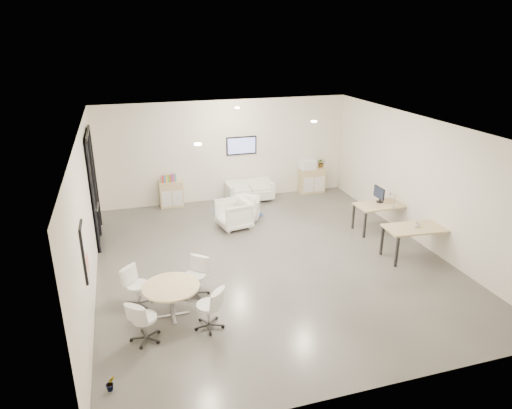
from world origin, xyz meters
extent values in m
cube|color=#4C4945|center=(0.00, 0.00, -0.40)|extent=(8.00, 9.00, 0.80)
cube|color=white|center=(0.00, 0.00, 3.60)|extent=(8.00, 9.00, 0.80)
cube|color=silver|center=(0.00, 4.90, 1.60)|extent=(8.00, 0.80, 3.20)
cube|color=silver|center=(0.00, -4.90, 1.60)|extent=(8.00, 0.80, 3.20)
cube|color=silver|center=(-4.40, 0.00, 1.60)|extent=(0.80, 9.00, 3.20)
cube|color=silver|center=(4.40, 0.00, 1.60)|extent=(0.80, 9.00, 3.20)
cube|color=black|center=(-3.96, 2.50, 1.43)|extent=(0.02, 1.90, 2.85)
cube|color=black|center=(-3.94, 2.50, 2.81)|extent=(0.06, 1.90, 0.08)
cube|color=black|center=(-3.94, 1.59, 1.43)|extent=(0.06, 0.08, 2.85)
cube|color=black|center=(-3.94, 3.41, 1.43)|extent=(0.06, 0.08, 2.85)
cube|color=black|center=(-3.94, 2.65, 1.43)|extent=(0.06, 0.07, 2.85)
cube|color=#B2B2B7|center=(-3.90, 2.05, 1.05)|extent=(0.04, 0.60, 0.05)
cube|color=black|center=(-3.98, -1.60, 1.55)|extent=(0.04, 0.54, 1.04)
cube|color=white|center=(-3.95, -1.60, 1.55)|extent=(0.01, 0.46, 0.96)
cube|color=#EA725C|center=(-3.95, -1.60, 1.35)|extent=(0.01, 0.32, 0.30)
cube|color=black|center=(0.50, 4.46, 1.75)|extent=(0.98, 0.05, 0.58)
cube|color=#8E9DF5|center=(0.50, 4.44, 1.75)|extent=(0.90, 0.01, 0.50)
cylinder|color=#FFEAC6|center=(-1.80, -1.00, 3.18)|extent=(0.14, 0.14, 0.03)
cylinder|color=#FFEAC6|center=(1.20, 0.50, 3.18)|extent=(0.14, 0.14, 0.03)
cylinder|color=#FFEAC6|center=(0.00, 3.00, 3.18)|extent=(0.14, 0.14, 0.03)
cube|color=tan|center=(-1.83, 4.29, 0.41)|extent=(0.72, 0.36, 0.81)
cube|color=silver|center=(-1.99, 4.10, 0.32)|extent=(0.30, 0.02, 0.49)
cube|color=silver|center=(-1.66, 4.10, 0.32)|extent=(0.30, 0.02, 0.49)
cube|color=tan|center=(2.90, 4.27, 0.43)|extent=(0.86, 0.40, 0.86)
cube|color=silver|center=(2.71, 4.06, 0.34)|extent=(0.36, 0.02, 0.51)
cube|color=silver|center=(3.10, 4.06, 0.34)|extent=(0.36, 0.02, 0.51)
cube|color=red|center=(-2.05, 4.29, 0.92)|extent=(0.04, 0.14, 0.22)
cube|color=#337FCC|center=(-2.00, 4.29, 0.92)|extent=(0.05, 0.14, 0.22)
cube|color=gold|center=(-1.94, 4.29, 0.92)|extent=(0.04, 0.14, 0.22)
cube|color=#4CB24C|center=(-1.89, 4.29, 0.92)|extent=(0.04, 0.14, 0.22)
cube|color=#CC6619|center=(-1.83, 4.29, 0.92)|extent=(0.04, 0.14, 0.22)
cube|color=purple|center=(-1.78, 4.29, 0.92)|extent=(0.04, 0.14, 0.22)
cube|color=#E54C7F|center=(-1.73, 4.29, 0.92)|extent=(0.04, 0.14, 0.22)
cube|color=teal|center=(-1.67, 4.29, 0.92)|extent=(0.04, 0.14, 0.22)
cube|color=white|center=(2.71, 4.27, 1.01)|extent=(0.55, 0.48, 0.30)
cube|color=white|center=(2.71, 4.27, 1.18)|extent=(0.41, 0.36, 0.06)
cube|color=white|center=(0.66, 4.08, 0.23)|extent=(1.50, 0.77, 0.28)
cube|color=white|center=(0.66, 4.37, 0.51)|extent=(1.49, 0.20, 0.28)
cube|color=white|center=(-0.02, 4.08, 0.37)|extent=(0.15, 0.74, 0.56)
cube|color=white|center=(1.33, 4.08, 0.37)|extent=(0.15, 0.74, 0.56)
cube|color=#2F4B91|center=(0.00, 3.15, 0.01)|extent=(1.39, 0.95, 0.01)
imported|color=white|center=(-0.37, 2.13, 0.43)|extent=(0.92, 0.96, 0.86)
imported|color=white|center=(0.17, 2.65, 0.36)|extent=(0.89, 0.87, 0.71)
cube|color=tan|center=(3.47, 0.78, 0.75)|extent=(1.50, 0.79, 0.04)
cube|color=black|center=(2.78, 0.47, 0.36)|extent=(0.05, 0.05, 0.73)
cube|color=black|center=(4.15, 0.47, 0.36)|extent=(0.05, 0.05, 0.73)
cube|color=black|center=(2.78, 1.10, 0.36)|extent=(0.05, 0.05, 0.73)
cube|color=black|center=(4.15, 1.10, 0.36)|extent=(0.05, 0.05, 0.73)
cube|color=tan|center=(3.37, -0.87, 0.76)|extent=(1.56, 0.87, 0.04)
cube|color=black|center=(2.68, -1.19, 0.37)|extent=(0.05, 0.05, 0.74)
cube|color=black|center=(4.07, -1.19, 0.37)|extent=(0.05, 0.05, 0.74)
cube|color=black|center=(2.68, -0.54, 0.37)|extent=(0.05, 0.05, 0.74)
cube|color=black|center=(4.07, -0.54, 0.37)|extent=(0.05, 0.05, 0.74)
cylinder|color=black|center=(3.47, 0.93, 0.78)|extent=(0.20, 0.20, 0.02)
cube|color=black|center=(3.47, 0.93, 0.90)|extent=(0.04, 0.03, 0.24)
cube|color=black|center=(3.42, 0.93, 1.05)|extent=(0.03, 0.50, 0.32)
cylinder|color=tan|center=(-2.55, -1.67, 0.64)|extent=(1.09, 1.09, 0.04)
cylinder|color=#B2B2B7|center=(-2.55, -1.67, 0.31)|extent=(0.10, 0.10, 0.62)
cube|color=#B2B2B7|center=(-2.55, -1.67, 0.01)|extent=(0.63, 0.06, 0.03)
cube|color=#B2B2B7|center=(-2.55, -1.67, 0.01)|extent=(0.06, 0.63, 0.03)
imported|color=#3F7F3F|center=(3.24, 4.29, 0.98)|extent=(0.35, 0.37, 0.24)
imported|color=#3F7F3F|center=(-3.70, -3.36, 0.06)|extent=(0.20, 0.29, 0.12)
imported|color=white|center=(3.38, -0.86, 0.85)|extent=(0.16, 0.14, 0.13)
camera|label=1|loc=(-3.17, -9.29, 5.14)|focal=32.00mm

